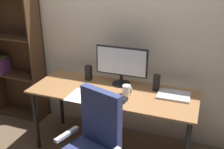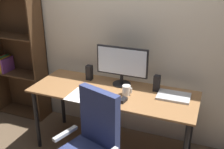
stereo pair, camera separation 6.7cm
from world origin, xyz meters
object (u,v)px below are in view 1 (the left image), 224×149
(keyboard, at_px, (105,97))
(coffee_mug, at_px, (127,90))
(mouse, at_px, (124,100))
(bookshelf, at_px, (15,56))
(monitor, at_px, (121,63))
(speaker_left, at_px, (89,73))
(laptop, at_px, (174,95))
(desk, at_px, (113,98))
(speaker_right, at_px, (156,83))

(keyboard, bearing_deg, coffee_mug, 40.16)
(mouse, distance_m, bookshelf, 1.75)
(monitor, height_order, mouse, monitor)
(keyboard, relative_size, speaker_left, 1.71)
(laptop, bearing_deg, keyboard, -157.69)
(mouse, bearing_deg, laptop, 40.09)
(mouse, relative_size, laptop, 0.30)
(coffee_mug, bearing_deg, desk, 170.08)
(mouse, xyz_separation_m, bookshelf, (-1.68, 0.51, 0.08))
(keyboard, distance_m, mouse, 0.19)
(desk, xyz_separation_m, laptop, (0.61, 0.10, 0.09))
(bookshelf, bearing_deg, coffee_mug, -12.16)
(coffee_mug, bearing_deg, speaker_right, 38.70)
(coffee_mug, height_order, laptop, coffee_mug)
(mouse, distance_m, speaker_left, 0.65)
(keyboard, relative_size, speaker_right, 1.71)
(keyboard, xyz_separation_m, speaker_left, (-0.34, 0.35, 0.08))
(monitor, bearing_deg, desk, -98.69)
(desk, height_order, coffee_mug, coffee_mug)
(laptop, height_order, bookshelf, bookshelf)
(coffee_mug, xyz_separation_m, bookshelf, (-1.66, 0.36, 0.05))
(keyboard, distance_m, coffee_mug, 0.23)
(coffee_mug, distance_m, speaker_right, 0.33)
(speaker_left, height_order, bookshelf, bookshelf)
(speaker_left, bearing_deg, speaker_right, 0.00)
(coffee_mug, bearing_deg, mouse, -83.51)
(monitor, distance_m, coffee_mug, 0.32)
(laptop, height_order, speaker_left, speaker_left)
(monitor, xyz_separation_m, speaker_right, (0.39, -0.01, -0.16))
(monitor, distance_m, keyboard, 0.44)
(monitor, distance_m, mouse, 0.45)
(desk, bearing_deg, keyboard, -96.40)
(monitor, height_order, bookshelf, bookshelf)
(laptop, relative_size, bookshelf, 0.19)
(desk, distance_m, coffee_mug, 0.21)
(laptop, bearing_deg, bookshelf, 172.77)
(mouse, height_order, bookshelf, bookshelf)
(keyboard, distance_m, laptop, 0.69)
(desk, xyz_separation_m, monitor, (0.03, 0.19, 0.33))
(desk, height_order, mouse, mouse)
(keyboard, xyz_separation_m, speaker_right, (0.44, 0.35, 0.08))
(monitor, distance_m, bookshelf, 1.54)
(laptop, xyz_separation_m, speaker_right, (-0.19, 0.08, 0.07))
(keyboard, distance_m, bookshelf, 1.57)
(desk, height_order, speaker_right, speaker_right)
(bookshelf, bearing_deg, speaker_left, -7.47)
(desk, distance_m, bookshelf, 1.55)
(monitor, xyz_separation_m, coffee_mug, (0.13, -0.22, -0.20))
(mouse, height_order, laptop, mouse)
(speaker_right, relative_size, bookshelf, 0.10)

